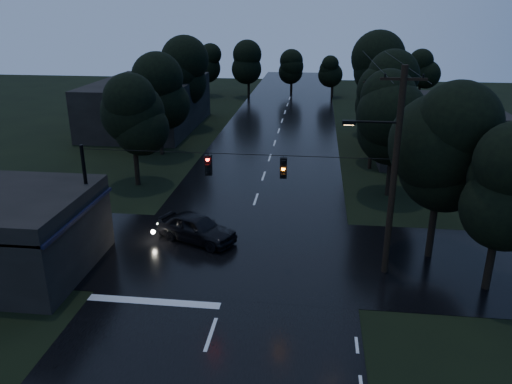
# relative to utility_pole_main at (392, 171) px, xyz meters

# --- Properties ---
(main_road) EXTENTS (12.00, 120.00, 0.02)m
(main_road) POSITION_rel_utility_pole_main_xyz_m (-7.41, 19.00, -5.26)
(main_road) COLOR black
(main_road) RESTS_ON ground
(cross_street) EXTENTS (60.00, 9.00, 0.02)m
(cross_street) POSITION_rel_utility_pole_main_xyz_m (-7.41, 1.00, -5.26)
(cross_street) COLOR black
(cross_street) RESTS_ON ground
(building_far_right) EXTENTS (10.00, 14.00, 4.40)m
(building_far_right) POSITION_rel_utility_pole_main_xyz_m (6.59, 23.00, -3.06)
(building_far_right) COLOR black
(building_far_right) RESTS_ON ground
(building_far_left) EXTENTS (10.00, 16.00, 5.00)m
(building_far_left) POSITION_rel_utility_pole_main_xyz_m (-21.41, 29.00, -2.76)
(building_far_left) COLOR black
(building_far_left) RESTS_ON ground
(utility_pole_main) EXTENTS (3.50, 0.30, 10.00)m
(utility_pole_main) POSITION_rel_utility_pole_main_xyz_m (0.00, 0.00, 0.00)
(utility_pole_main) COLOR black
(utility_pole_main) RESTS_ON ground
(utility_pole_far) EXTENTS (2.00, 0.30, 7.50)m
(utility_pole_far) POSITION_rel_utility_pole_main_xyz_m (0.89, 17.00, -1.38)
(utility_pole_far) COLOR black
(utility_pole_far) RESTS_ON ground
(anchor_pole_left) EXTENTS (0.18, 0.18, 6.00)m
(anchor_pole_left) POSITION_rel_utility_pole_main_xyz_m (-14.91, 0.00, -2.26)
(anchor_pole_left) COLOR black
(anchor_pole_left) RESTS_ON ground
(span_signals) EXTENTS (15.00, 0.37, 1.12)m
(span_signals) POSITION_rel_utility_pole_main_xyz_m (-6.85, -0.01, -0.01)
(span_signals) COLOR black
(span_signals) RESTS_ON ground
(tree_corner_near) EXTENTS (4.48, 4.48, 9.44)m
(tree_corner_near) POSITION_rel_utility_pole_main_xyz_m (2.59, 2.00, 0.74)
(tree_corner_near) COLOR black
(tree_corner_near) RESTS_ON ground
(tree_corner_far) EXTENTS (3.92, 3.92, 8.26)m
(tree_corner_far) POSITION_rel_utility_pole_main_xyz_m (4.59, -1.00, -0.02)
(tree_corner_far) COLOR black
(tree_corner_far) RESTS_ON ground
(tree_left_a) EXTENTS (3.92, 3.92, 8.26)m
(tree_left_a) POSITION_rel_utility_pole_main_xyz_m (-16.41, 11.00, -0.02)
(tree_left_a) COLOR black
(tree_left_a) RESTS_ON ground
(tree_left_b) EXTENTS (4.20, 4.20, 8.85)m
(tree_left_b) POSITION_rel_utility_pole_main_xyz_m (-17.01, 19.00, 0.36)
(tree_left_b) COLOR black
(tree_left_b) RESTS_ON ground
(tree_left_c) EXTENTS (4.48, 4.48, 9.44)m
(tree_left_c) POSITION_rel_utility_pole_main_xyz_m (-17.61, 29.00, 0.74)
(tree_left_c) COLOR black
(tree_left_c) RESTS_ON ground
(tree_right_a) EXTENTS (4.20, 4.20, 8.85)m
(tree_right_a) POSITION_rel_utility_pole_main_xyz_m (1.59, 11.00, 0.36)
(tree_right_a) COLOR black
(tree_right_a) RESTS_ON ground
(tree_right_b) EXTENTS (4.48, 4.48, 9.44)m
(tree_right_b) POSITION_rel_utility_pole_main_xyz_m (2.19, 19.00, 0.74)
(tree_right_b) COLOR black
(tree_right_b) RESTS_ON ground
(tree_right_c) EXTENTS (4.76, 4.76, 10.03)m
(tree_right_c) POSITION_rel_utility_pole_main_xyz_m (2.79, 29.00, 1.11)
(tree_right_c) COLOR black
(tree_right_c) RESTS_ON ground
(car) EXTENTS (5.00, 3.55, 1.58)m
(car) POSITION_rel_utility_pole_main_xyz_m (-9.91, 2.32, -4.47)
(car) COLOR black
(car) RESTS_ON ground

